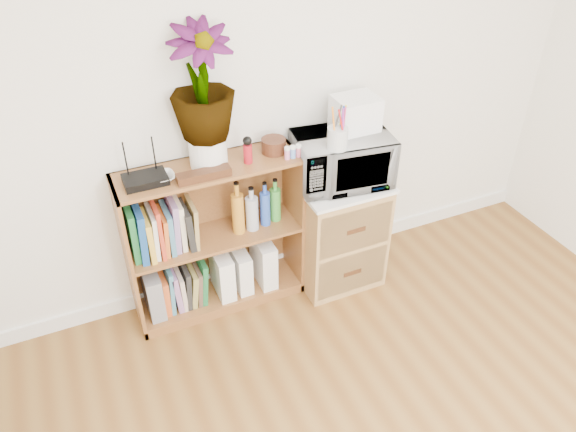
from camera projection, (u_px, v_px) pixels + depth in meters
skirting_board at (265, 264)px, 3.67m from camera, size 4.00×0.02×0.10m
bookshelf at (215, 239)px, 3.20m from camera, size 1.00×0.30×0.95m
wicker_unit at (336, 231)px, 3.46m from camera, size 0.50×0.45×0.70m
microwave at (342, 159)px, 3.15m from camera, size 0.57×0.42×0.29m
pen_cup at (337, 138)px, 2.92m from camera, size 0.11×0.11×0.12m
small_appliance at (355, 113)px, 3.08m from camera, size 0.24×0.20×0.19m
router at (145, 179)px, 2.79m from camera, size 0.21×0.15×0.04m
white_bowl at (162, 178)px, 2.81m from camera, size 0.13×0.13×0.03m
plant_pot at (208, 151)px, 2.89m from camera, size 0.20×0.20×0.17m
potted_plant at (202, 83)px, 2.67m from camera, size 0.32×0.32×0.57m
trinket_box at (204, 175)px, 2.82m from camera, size 0.28×0.07×0.04m
kokeshi_doll at (248, 154)px, 2.93m from camera, size 0.05×0.05×0.11m
wooden_bowl at (274, 146)px, 3.03m from camera, size 0.13×0.13×0.08m
paint_jars at (293, 153)px, 2.98m from camera, size 0.11×0.04×0.06m
file_box at (153, 292)px, 3.22m from camera, size 0.09×0.23×0.29m
magazine_holder_left at (222, 273)px, 3.35m from camera, size 0.09×0.23×0.29m
magazine_holder_mid at (241, 269)px, 3.40m from camera, size 0.09×0.22×0.27m
magazine_holder_right at (263, 260)px, 3.43m from camera, size 0.10×0.24×0.30m
cookbooks at (161, 228)px, 3.01m from camera, size 0.36×0.20×0.31m
liquor_bottles at (254, 205)px, 3.18m from camera, size 0.30×0.07×0.32m
lower_books at (182, 285)px, 3.29m from camera, size 0.27×0.19×0.30m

